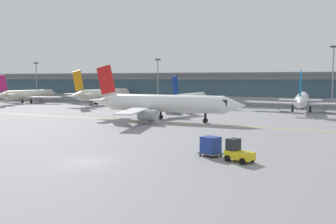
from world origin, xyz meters
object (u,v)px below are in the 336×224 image
object	(u,v)px
gate_airplane_0	(29,94)
baggage_tug	(238,152)
gate_airplane_1	(105,94)
apron_light_mast_1	(158,79)
apron_light_mast_0	(37,80)
gate_airplane_2	(190,98)
cargo_dolly_lead	(211,146)
apron_light_mast_2	(333,74)
gate_airplane_3	(302,100)
taxiing_regional_jet	(163,104)

from	to	relation	value
gate_airplane_0	baggage_tug	xyz separation A→B (m)	(77.93, -62.21, -1.81)
gate_airplane_1	apron_light_mast_1	world-z (taller)	apron_light_mast_1
gate_airplane_0	apron_light_mast_0	xyz separation A→B (m)	(-7.34, 12.35, 4.76)
gate_airplane_0	apron_light_mast_1	size ratio (longest dim) A/B	1.96
baggage_tug	apron_light_mast_1	size ratio (longest dim) A/B	0.21
gate_airplane_1	apron_light_mast_1	size ratio (longest dim) A/B	2.21
gate_airplane_2	cargo_dolly_lead	xyz separation A→B (m)	(20.06, -58.09, -1.52)
apron_light_mast_2	apron_light_mast_1	bearing A→B (deg)	179.58
baggage_tug	gate_airplane_3	bearing A→B (deg)	112.66
cargo_dolly_lead	apron_light_mast_1	bearing A→B (deg)	143.16
gate_airplane_1	cargo_dolly_lead	bearing A→B (deg)	-136.73
taxiing_regional_jet	apron_light_mast_1	distance (m)	47.56
gate_airplane_2	gate_airplane_1	bearing A→B (deg)	85.21
gate_airplane_3	taxiing_regional_jet	distance (m)	37.33
taxiing_regional_jet	baggage_tug	distance (m)	34.90
baggage_tug	apron_light_mast_2	world-z (taller)	apron_light_mast_2
gate_airplane_0	taxiing_regional_jet	size ratio (longest dim) A/B	0.86
cargo_dolly_lead	apron_light_mast_0	world-z (taller)	apron_light_mast_0
gate_airplane_2	apron_light_mast_2	distance (m)	37.66
baggage_tug	apron_light_mast_0	size ratio (longest dim) A/B	0.22
gate_airplane_1	apron_light_mast_0	size ratio (longest dim) A/B	2.26
gate_airplane_1	apron_light_mast_2	xyz separation A→B (m)	(62.99, 8.70, 5.79)
gate_airplane_2	baggage_tug	size ratio (longest dim) A/B	8.79
cargo_dolly_lead	apron_light_mast_2	world-z (taller)	apron_light_mast_2
taxiing_regional_jet	baggage_tug	xyz separation A→B (m)	(18.95, -29.22, -2.23)
gate_airplane_1	gate_airplane_2	bearing A→B (deg)	-92.75
gate_airplane_1	baggage_tug	bearing A→B (deg)	-135.75
gate_airplane_0	taxiing_regional_jet	bearing A→B (deg)	-116.76
gate_airplane_3	apron_light_mast_1	xyz separation A→B (m)	(-42.24, 14.57, 4.78)
gate_airplane_0	apron_light_mast_1	world-z (taller)	apron_light_mast_1
gate_airplane_3	apron_light_mast_2	distance (m)	17.04
gate_airplane_0	taxiing_regional_jet	world-z (taller)	taxiing_regional_jet
gate_airplane_3	apron_light_mast_1	world-z (taller)	apron_light_mast_1
cargo_dolly_lead	apron_light_mast_2	bearing A→B (deg)	105.40
gate_airplane_0	gate_airplane_3	world-z (taller)	gate_airplane_3
gate_airplane_0	gate_airplane_2	bearing A→B (deg)	-90.26
gate_airplane_2	baggage_tug	bearing A→B (deg)	-155.45
apron_light_mast_0	apron_light_mast_1	xyz separation A→B (m)	(47.66, -1.83, 0.16)
gate_airplane_0	gate_airplane_3	bearing A→B (deg)	-90.35
cargo_dolly_lead	apron_light_mast_1	distance (m)	79.47
gate_airplane_3	apron_light_mast_2	world-z (taller)	apron_light_mast_2
gate_airplane_0	gate_airplane_2	world-z (taller)	gate_airplane_0
baggage_tug	apron_light_mast_1	bearing A→B (deg)	144.56
gate_airplane_2	apron_light_mast_0	xyz separation A→B (m)	(-62.26, 14.96, 4.88)
gate_airplane_3	gate_airplane_1	bearing A→B (deg)	85.19
gate_airplane_0	apron_light_mast_1	distance (m)	41.96
gate_airplane_1	taxiing_regional_jet	xyz separation A→B (m)	(32.18, -34.46, 0.08)
gate_airplane_3	apron_light_mast_2	xyz separation A→B (m)	(7.23, 14.21, 6.00)
gate_airplane_0	apron_light_mast_2	world-z (taller)	apron_light_mast_2
taxiing_regional_jet	apron_light_mast_2	size ratio (longest dim) A/B	1.94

